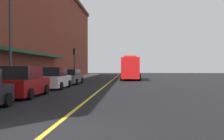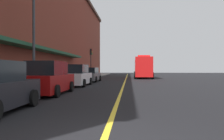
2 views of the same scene
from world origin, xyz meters
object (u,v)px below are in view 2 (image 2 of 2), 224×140
(parked_car_3, at_px, (90,75))
(traffic_light_near, at_px, (91,57))
(parking_meter_0, at_px, (29,75))
(street_lamp_left, at_px, (34,25))
(parking_meter_1, at_px, (20,76))
(parked_car_2, at_px, (76,76))
(fire_truck, at_px, (143,68))
(parked_car_1, at_px, (49,79))

(parked_car_3, xyz_separation_m, traffic_light_near, (-1.34, 8.69, 2.40))
(parking_meter_0, xyz_separation_m, street_lamp_left, (-0.60, 2.09, 3.34))
(parking_meter_0, relative_size, parking_meter_1, 1.00)
(parked_car_2, distance_m, parking_meter_0, 6.24)
(fire_truck, relative_size, parking_meter_0, 6.51)
(fire_truck, relative_size, street_lamp_left, 1.25)
(parking_meter_0, bearing_deg, street_lamp_left, 106.02)
(parked_car_2, height_order, street_lamp_left, street_lamp_left)
(parked_car_3, bearing_deg, parking_meter_1, 174.97)
(fire_truck, xyz_separation_m, parking_meter_1, (-7.95, -23.42, -0.54))
(parked_car_3, distance_m, parking_meter_0, 12.34)
(parked_car_1, xyz_separation_m, parked_car_2, (0.06, 6.39, -0.02))
(traffic_light_near, bearing_deg, parked_car_1, -86.60)
(parked_car_3, xyz_separation_m, parking_meter_0, (-1.40, -12.26, 0.31))
(parking_meter_1, bearing_deg, traffic_light_near, 89.84)
(parked_car_1, relative_size, traffic_light_near, 1.10)
(parked_car_2, relative_size, parking_meter_1, 3.59)
(parked_car_1, distance_m, parked_car_2, 6.39)
(parking_meter_1, relative_size, street_lamp_left, 0.19)
(parked_car_1, bearing_deg, parked_car_3, -1.02)
(parked_car_3, height_order, traffic_light_near, traffic_light_near)
(parked_car_3, bearing_deg, fire_truck, -31.84)
(parked_car_1, bearing_deg, parked_car_2, -1.18)
(parked_car_1, relative_size, parked_car_2, 0.99)
(parked_car_1, relative_size, street_lamp_left, 0.68)
(parked_car_1, xyz_separation_m, fire_truck, (6.62, 22.70, 0.74))
(fire_truck, height_order, traffic_light_near, traffic_light_near)
(parked_car_2, height_order, traffic_light_near, traffic_light_near)
(parked_car_1, height_order, street_lamp_left, street_lamp_left)
(traffic_light_near, bearing_deg, street_lamp_left, -92.01)
(street_lamp_left, bearing_deg, parking_meter_1, -79.09)
(parking_meter_0, xyz_separation_m, parking_meter_1, (0.00, -1.02, 0.00))
(traffic_light_near, bearing_deg, parking_meter_0, -90.17)
(parked_car_3, relative_size, parking_meter_0, 3.60)
(parked_car_3, height_order, street_lamp_left, street_lamp_left)
(fire_truck, bearing_deg, street_lamp_left, -21.85)
(parking_meter_1, bearing_deg, parked_car_3, 83.96)
(parking_meter_0, height_order, traffic_light_near, traffic_light_near)
(parked_car_2, relative_size, fire_truck, 0.55)
(traffic_light_near, bearing_deg, fire_truck, 10.40)
(parked_car_3, relative_size, parking_meter_1, 3.60)
(parked_car_1, xyz_separation_m, traffic_light_near, (-1.26, 21.25, 2.30))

